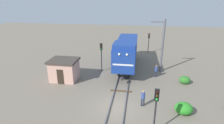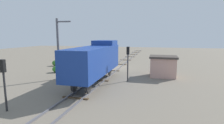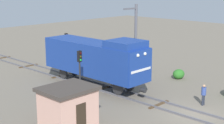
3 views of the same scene
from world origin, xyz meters
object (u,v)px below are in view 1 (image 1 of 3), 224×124
traffic_signal_near (156,103)px  traffic_signal_mid (101,52)px  traffic_signal_far (149,39)px  worker_near_track (143,97)px  locomotive (126,50)px  catenary_mast (162,45)px  relay_hut (64,70)px  worker_by_signal (156,70)px

traffic_signal_near → traffic_signal_mid: (-6.60, 11.62, 0.16)m
traffic_signal_far → worker_near_track: 18.62m
traffic_signal_near → worker_near_track: bearing=102.6°
locomotive → catenary_mast: 5.10m
worker_near_track → relay_hut: size_ratio=0.49×
worker_near_track → worker_by_signal: 7.33m
worker_near_track → relay_hut: (-9.90, 4.51, 0.40)m
locomotive → traffic_signal_far: (3.60, 8.75, -0.16)m
traffic_signal_mid → catenary_mast: size_ratio=0.55×
locomotive → catenary_mast: bearing=-6.4°
worker_near_track → traffic_signal_near: bearing=-5.3°
traffic_signal_mid → traffic_signal_far: 12.61m
traffic_signal_far → catenary_mast: (1.33, -9.31, 1.33)m
traffic_signal_mid → traffic_signal_near: bearing=-60.4°
traffic_signal_near → worker_by_signal: (1.00, 10.70, -1.69)m
locomotive → traffic_signal_mid: bearing=-153.0°
worker_by_signal → relay_hut: size_ratio=0.49×
traffic_signal_near → worker_by_signal: traffic_signal_near is taller
traffic_signal_near → traffic_signal_mid: 13.36m
worker_near_track → worker_by_signal: (1.80, 7.11, 0.00)m
worker_by_signal → catenary_mast: 3.69m
locomotive → traffic_signal_far: 9.46m
locomotive → worker_by_signal: 5.27m
locomotive → traffic_signal_mid: size_ratio=2.83×
traffic_signal_near → worker_by_signal: bearing=84.7°
worker_near_track → catenary_mast: 9.99m
relay_hut → worker_near_track: bearing=-24.5°
locomotive → catenary_mast: catenary_mast is taller
traffic_signal_mid → catenary_mast: catenary_mast is taller
traffic_signal_far → catenary_mast: 9.49m
locomotive → relay_hut: locomotive is taller
worker_by_signal → catenary_mast: size_ratio=0.23×
locomotive → traffic_signal_far: size_ratio=3.10×
locomotive → worker_near_track: locomotive is taller
traffic_signal_mid → worker_by_signal: 7.88m
catenary_mast → relay_hut: (-12.43, -4.69, -2.56)m
traffic_signal_far → traffic_signal_near: bearing=-91.0°
traffic_signal_far → worker_near_track: (-1.20, -18.51, -1.62)m
traffic_signal_mid → traffic_signal_far: traffic_signal_mid is taller
traffic_signal_far → worker_near_track: size_ratio=2.20×
worker_near_track → traffic_signal_mid: bearing=-162.0°
locomotive → worker_by_signal: bearing=-32.3°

